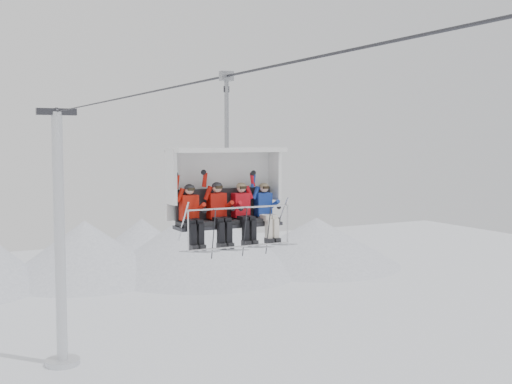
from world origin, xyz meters
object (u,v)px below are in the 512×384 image
skier_center_left (219,212)px  skier_far_right (266,210)px  skier_far_left (191,214)px  lift_tower_right (60,257)px  chairlift_carrier (224,187)px  skier_center_right (243,211)px

skier_center_left → skier_far_right: bearing=-0.4°
skier_far_left → skier_center_left: size_ratio=1.00×
lift_tower_right → chairlift_carrier: bearing=-90.0°
chairlift_carrier → skier_far_left: chairlift_carrier is taller
skier_far_left → skier_center_right: bearing=-0.0°
lift_tower_right → skier_far_right: 21.21m
chairlift_carrier → skier_far_left: bearing=-161.6°
lift_tower_right → skier_center_left: lift_tower_right is taller
lift_tower_right → skier_center_left: bearing=-90.8°
lift_tower_right → chairlift_carrier: lift_tower_right is taller
chairlift_carrier → skier_far_right: (0.93, -0.33, -0.57)m
skier_center_right → skier_far_left: bearing=180.0°
lift_tower_right → skier_center_right: size_ratio=7.99×
skier_far_left → chairlift_carrier: bearing=18.4°
lift_tower_right → skier_far_left: (-0.97, -20.72, 4.41)m
skier_center_left → skier_far_left: bearing=-179.7°
skier_center_left → skier_center_right: size_ratio=1.00×
lift_tower_right → skier_center_right: 21.19m
skier_far_left → skier_center_left: (0.68, 0.00, 0.01)m
skier_far_left → skier_center_left: 0.68m
lift_tower_right → skier_far_right: size_ratio=7.99×
lift_tower_right → skier_far_right: bearing=-87.4°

